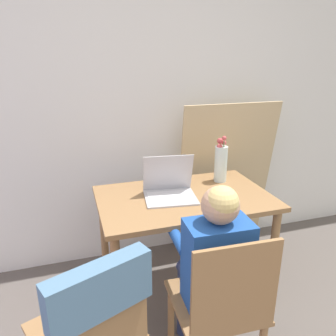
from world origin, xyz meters
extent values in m
cube|color=white|center=(0.00, 2.23, 1.25)|extent=(6.40, 0.05, 2.50)
cube|color=olive|center=(0.30, 1.58, 0.72)|extent=(1.07, 0.67, 0.03)
cylinder|color=olive|center=(-0.19, 1.29, 0.35)|extent=(0.05, 0.05, 0.70)
cylinder|color=olive|center=(0.78, 1.29, 0.35)|extent=(0.05, 0.05, 0.70)
cylinder|color=olive|center=(-0.19, 1.87, 0.35)|extent=(0.05, 0.05, 0.70)
cylinder|color=olive|center=(0.78, 1.87, 0.35)|extent=(0.05, 0.05, 0.70)
cube|color=olive|center=(0.23, 0.98, 0.45)|extent=(0.42, 0.42, 0.02)
cube|color=olive|center=(0.23, 0.79, 0.67)|extent=(0.38, 0.04, 0.42)
cylinder|color=olive|center=(0.41, 1.14, 0.22)|extent=(0.04, 0.04, 0.44)
cylinder|color=olive|center=(0.07, 1.15, 0.22)|extent=(0.04, 0.04, 0.44)
cube|color=olive|center=(-0.38, 0.98, 0.45)|extent=(0.52, 0.52, 0.02)
cube|color=olive|center=(-0.30, 0.80, 0.67)|extent=(0.36, 0.16, 0.42)
cylinder|color=olive|center=(-0.28, 1.20, 0.22)|extent=(0.04, 0.04, 0.44)
cube|color=slate|center=(-0.30, 0.80, 0.79)|extent=(0.39, 0.22, 0.20)
cube|color=#1E4C9E|center=(0.23, 0.98, 0.67)|extent=(0.30, 0.19, 0.41)
sphere|color=tan|center=(0.23, 0.98, 0.96)|extent=(0.17, 0.17, 0.17)
sphere|color=#D8BC72|center=(0.23, 0.96, 0.98)|extent=(0.14, 0.14, 0.14)
cylinder|color=navy|center=(0.31, 1.11, 0.47)|extent=(0.10, 0.28, 0.09)
cylinder|color=navy|center=(0.17, 1.12, 0.47)|extent=(0.10, 0.28, 0.09)
cylinder|color=navy|center=(0.31, 1.25, 0.23)|extent=(0.07, 0.07, 0.46)
cylinder|color=navy|center=(0.18, 1.26, 0.23)|extent=(0.07, 0.07, 0.46)
cylinder|color=#1E4C9E|center=(0.37, 1.18, 0.69)|extent=(0.07, 0.24, 0.06)
cylinder|color=#1E4C9E|center=(0.12, 1.19, 0.69)|extent=(0.07, 0.24, 0.06)
cube|color=#B2B2B7|center=(0.20, 1.57, 0.74)|extent=(0.34, 0.29, 0.01)
cube|color=silver|center=(0.20, 1.57, 0.74)|extent=(0.29, 0.21, 0.00)
cube|color=#B2B2B7|center=(0.22, 1.66, 0.87)|extent=(0.32, 0.12, 0.25)
cube|color=#19284C|center=(0.22, 1.67, 0.87)|extent=(0.29, 0.10, 0.22)
cylinder|color=silver|center=(0.62, 1.75, 0.86)|extent=(0.09, 0.09, 0.25)
cylinder|color=#3D7A38|center=(0.64, 1.75, 0.89)|extent=(0.01, 0.01, 0.22)
sphere|color=#CC4C4C|center=(0.64, 1.75, 1.00)|extent=(0.03, 0.03, 0.03)
cylinder|color=#3D7A38|center=(0.62, 1.77, 0.90)|extent=(0.01, 0.01, 0.23)
sphere|color=#CC4C4C|center=(0.62, 1.77, 1.02)|extent=(0.04, 0.04, 0.04)
cylinder|color=#3D7A38|center=(0.60, 1.74, 0.88)|extent=(0.01, 0.01, 0.20)
sphere|color=#CC4C4C|center=(0.60, 1.74, 0.98)|extent=(0.04, 0.04, 0.04)
cylinder|color=#3D7A38|center=(0.63, 1.73, 0.91)|extent=(0.01, 0.01, 0.26)
sphere|color=#CC4C4C|center=(0.63, 1.73, 1.04)|extent=(0.03, 0.03, 0.03)
cylinder|color=silver|center=(0.34, 1.71, 0.83)|extent=(0.07, 0.07, 0.20)
cylinder|color=#262628|center=(0.34, 1.71, 0.94)|extent=(0.04, 0.04, 0.02)
cube|color=tan|center=(0.84, 2.08, 0.61)|extent=(0.80, 0.19, 1.23)
camera|label=1|loc=(-0.36, -0.17, 1.57)|focal=35.00mm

